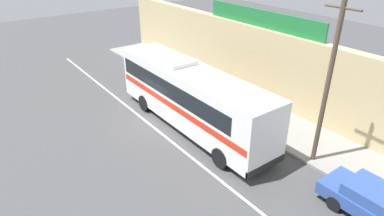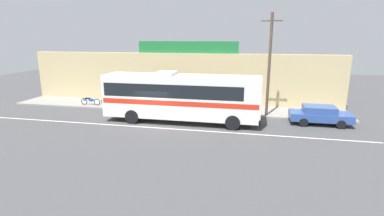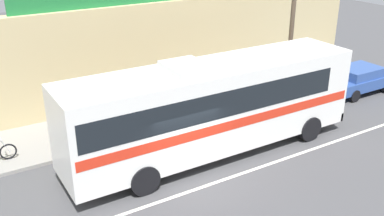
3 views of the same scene
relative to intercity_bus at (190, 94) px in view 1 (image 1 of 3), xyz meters
The scene contains 12 objects.
ground_plane 2.93m from the intercity_bus, 149.79° to the right, with size 70.00×70.00×0.00m, color #444447.
sidewalk_slab 4.95m from the intercity_bus, 113.33° to the left, with size 30.00×3.60×0.14m, color gray.
storefront_facade 6.56m from the intercity_bus, 105.87° to the left, with size 30.00×0.70×4.80m, color tan.
storefront_billboard 7.17m from the intercity_bus, 98.11° to the left, with size 9.50×0.12×1.10m, color #1E7538.
road_center_stripe 3.30m from the intercity_bus, 134.19° to the right, with size 30.00×0.14×0.01m, color silver.
intercity_bus is the anchor object (origin of this frame).
parked_car 10.38m from the intercity_bus, ahead, with size 4.29×1.91×1.37m.
utility_pole 7.36m from the intercity_bus, 23.87° to the left, with size 1.60×0.22×7.93m.
motorcycle_orange 10.05m from the intercity_bus, 161.42° to the left, with size 1.93×0.56×0.94m.
motorcycle_red 5.51m from the intercity_bus, 142.85° to the left, with size 1.90×0.56×0.94m.
motorcycle_purple 8.32m from the intercity_bus, 156.20° to the left, with size 1.88×0.56×0.94m.
pedestrian_near_shop 4.85m from the intercity_bus, 117.84° to the left, with size 0.30×0.48×1.64m.
Camera 1 is at (15.54, -9.05, 9.94)m, focal length 31.10 mm.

